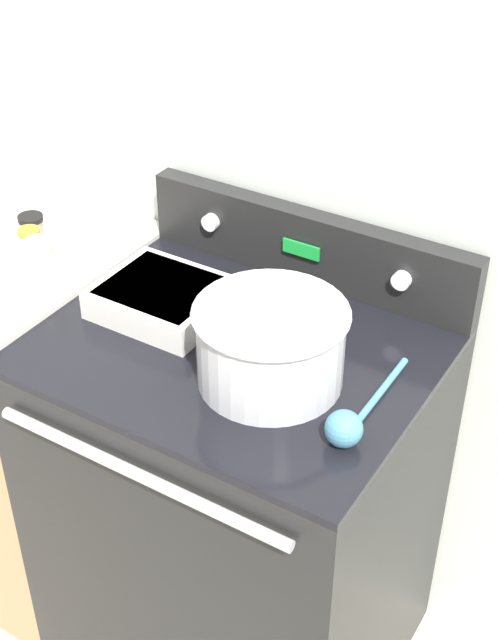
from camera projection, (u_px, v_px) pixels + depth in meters
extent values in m
cube|color=silver|center=(325.00, 147.00, 1.90)|extent=(8.00, 0.05, 2.50)
cube|color=black|center=(238.00, 510.00, 2.09)|extent=(0.79, 0.65, 0.93)
cube|color=black|center=(237.00, 349.00, 1.82)|extent=(0.79, 0.65, 0.02)
cylinder|color=silver|center=(137.00, 474.00, 1.62)|extent=(0.65, 0.02, 0.02)
cube|color=black|center=(308.00, 247.00, 1.98)|extent=(0.79, 0.05, 0.17)
cylinder|color=white|center=(210.00, 222.00, 2.05)|extent=(0.04, 0.02, 0.04)
cylinder|color=white|center=(401.00, 281.00, 1.85)|extent=(0.04, 0.02, 0.04)
cube|color=green|center=(301.00, 250.00, 1.95)|extent=(0.09, 0.01, 0.03)
cube|color=tan|center=(17.00, 407.00, 2.40)|extent=(0.62, 0.65, 0.93)
cylinder|color=silver|center=(270.00, 346.00, 1.68)|extent=(0.28, 0.28, 0.16)
torus|color=silver|center=(271.00, 313.00, 1.63)|extent=(0.30, 0.30, 0.01)
cylinder|color=beige|center=(271.00, 319.00, 1.64)|extent=(0.26, 0.26, 0.02)
cube|color=silver|center=(163.00, 298.00, 1.90)|extent=(0.26, 0.23, 0.06)
cube|color=tan|center=(162.00, 293.00, 1.89)|extent=(0.23, 0.20, 0.04)
cylinder|color=teal|center=(376.00, 398.00, 1.67)|extent=(0.01, 0.27, 0.01)
sphere|color=teal|center=(344.00, 429.00, 1.56)|extent=(0.07, 0.07, 0.07)
cylinder|color=beige|center=(42.00, 266.00, 1.95)|extent=(0.06, 0.06, 0.10)
cylinder|color=white|center=(39.00, 243.00, 1.92)|extent=(0.06, 0.06, 0.01)
cylinder|color=beige|center=(32.00, 252.00, 2.01)|extent=(0.05, 0.05, 0.09)
cylinder|color=orange|center=(29.00, 232.00, 1.98)|extent=(0.05, 0.05, 0.01)
cylinder|color=gray|center=(33.00, 234.00, 2.10)|extent=(0.06, 0.06, 0.07)
cylinder|color=black|center=(30.00, 218.00, 2.08)|extent=(0.06, 0.06, 0.01)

